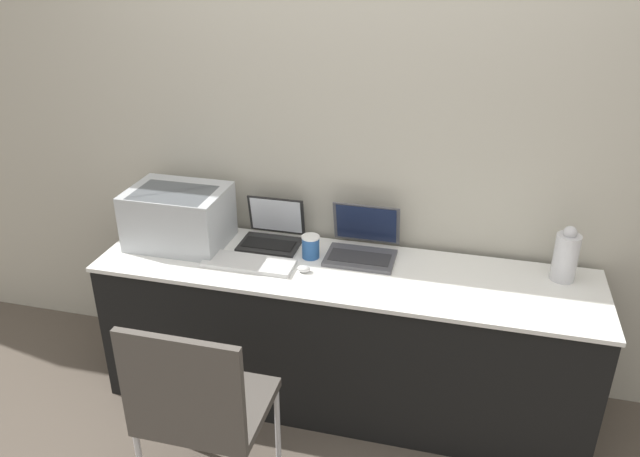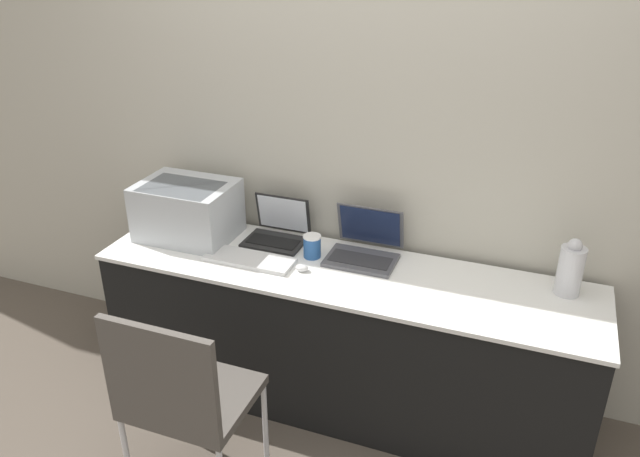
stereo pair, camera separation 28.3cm
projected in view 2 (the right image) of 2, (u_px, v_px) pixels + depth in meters
ground_plane at (321, 434)px, 2.94m from camera, size 14.00×14.00×0.00m
wall_back at (369, 131)px, 2.90m from camera, size 8.00×0.05×2.60m
table at (341, 337)px, 3.01m from camera, size 2.31×0.58×0.74m
printer at (187, 208)px, 3.10m from camera, size 0.46×0.35×0.28m
laptop_left at (277, 232)px, 3.10m from camera, size 0.29×0.24×0.22m
laptop_right at (364, 247)px, 2.94m from camera, size 0.32×0.29×0.23m
external_keyboard at (250, 259)px, 2.92m from camera, size 0.43×0.16×0.02m
coffee_cup at (312, 246)px, 2.94m from camera, size 0.09×0.09×0.11m
mouse at (302, 268)px, 2.84m from camera, size 0.06×0.05×0.03m
metal_pitcher at (570, 269)px, 2.62m from camera, size 0.11×0.11×0.26m
chair at (181, 393)px, 2.40m from camera, size 0.47×0.42×0.92m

